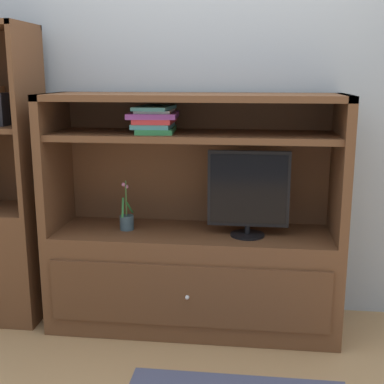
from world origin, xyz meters
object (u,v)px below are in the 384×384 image
(tv_monitor, at_px, (248,193))
(potted_plant, at_px, (127,221))
(media_console, at_px, (193,253))
(magazine_stack, at_px, (155,119))
(bookshelf_tall, at_px, (10,222))

(tv_monitor, xyz_separation_m, potted_plant, (-0.72, 0.04, -0.20))
(media_console, bearing_deg, potted_plant, -177.50)
(media_console, distance_m, potted_plant, 0.44)
(potted_plant, bearing_deg, magazine_stack, 2.87)
(magazine_stack, xyz_separation_m, bookshelf_tall, (-0.92, 0.01, -0.64))
(media_console, xyz_separation_m, potted_plant, (-0.40, -0.02, 0.19))
(media_console, relative_size, potted_plant, 5.71)
(tv_monitor, distance_m, potted_plant, 0.75)
(magazine_stack, distance_m, bookshelf_tall, 1.13)
(potted_plant, bearing_deg, bookshelf_tall, 178.44)
(tv_monitor, distance_m, magazine_stack, 0.68)
(bookshelf_tall, bearing_deg, magazine_stack, -0.71)
(magazine_stack, bearing_deg, media_console, 2.20)
(potted_plant, relative_size, bookshelf_tall, 0.17)
(tv_monitor, bearing_deg, magazine_stack, 175.08)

